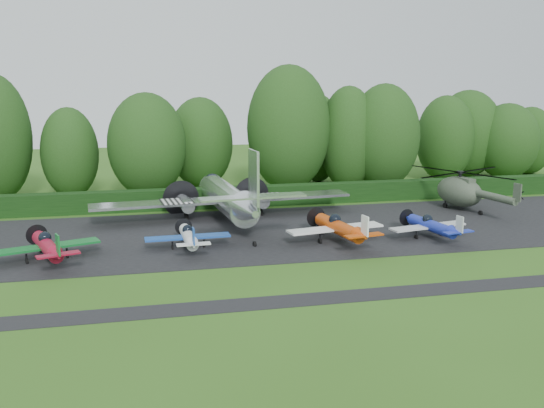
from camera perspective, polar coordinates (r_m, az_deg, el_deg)
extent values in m
plane|color=#325B19|center=(41.49, 4.23, -5.89)|extent=(160.00, 160.00, 0.00)
cube|color=black|center=(50.78, 0.99, -2.59)|extent=(70.00, 18.00, 0.01)
cube|color=black|center=(36.10, 7.00, -8.65)|extent=(70.00, 2.00, 0.00)
cube|color=black|center=(61.26, -1.41, -0.14)|extent=(90.00, 1.60, 2.00)
cylinder|color=silver|center=(54.28, -4.28, 0.52)|extent=(2.49, 13.00, 2.49)
cone|color=silver|center=(61.38, -5.27, 1.79)|extent=(2.49, 1.62, 2.49)
cone|color=silver|center=(46.62, -2.90, -0.61)|extent=(2.49, 3.25, 2.49)
sphere|color=black|center=(60.27, -5.15, 2.14)|extent=(1.62, 1.62, 1.62)
cube|color=silver|center=(55.40, -4.44, 0.40)|extent=(23.83, 2.60, 0.24)
cube|color=white|center=(54.95, -8.91, 0.34)|extent=(2.82, 2.71, 0.05)
cube|color=white|center=(56.13, -0.06, 0.72)|extent=(2.82, 2.71, 0.05)
cylinder|color=silver|center=(55.72, -8.06, 0.10)|extent=(1.19, 3.47, 1.19)
cylinder|color=silver|center=(56.65, -1.06, 0.41)|extent=(1.19, 3.47, 1.19)
cylinder|color=black|center=(58.10, -8.25, 0.57)|extent=(3.47, 0.03, 3.47)
cylinder|color=black|center=(59.00, -1.53, 0.85)|extent=(3.47, 0.03, 3.47)
cube|color=silver|center=(45.55, -2.73, 0.63)|extent=(8.12, 1.52, 0.15)
cube|color=silver|center=(44.97, -2.68, 2.45)|extent=(0.19, 2.38, 4.12)
cylinder|color=black|center=(55.54, -7.99, -1.19)|extent=(0.27, 0.97, 0.97)
cylinder|color=black|center=(56.48, -0.96, -0.86)|extent=(0.27, 0.97, 0.97)
cylinder|color=black|center=(45.95, -2.60, -3.88)|extent=(0.19, 0.48, 0.48)
cylinder|color=maroon|center=(44.81, -20.40, -3.75)|extent=(1.00, 5.75, 1.00)
sphere|color=black|center=(45.29, -20.34, -2.97)|extent=(0.88, 0.88, 0.88)
cube|color=#0F6426|center=(45.35, -20.30, -3.77)|extent=(7.32, 1.36, 0.15)
cube|color=maroon|center=(41.44, -21.04, -4.64)|extent=(2.72, 0.73, 0.10)
cube|color=#0F6426|center=(41.17, -21.13, -3.77)|extent=(0.10, 0.84, 1.36)
cylinder|color=black|center=(48.37, -19.83, -2.61)|extent=(1.57, 0.02, 1.57)
cylinder|color=black|center=(45.57, -21.96, -4.87)|extent=(0.15, 0.46, 0.46)
cylinder|color=black|center=(45.18, -18.55, -4.76)|extent=(0.15, 0.46, 0.46)
cylinder|color=black|center=(47.66, -19.89, -4.04)|extent=(0.13, 0.42, 0.42)
cylinder|color=white|center=(45.54, -7.87, -3.07)|extent=(0.87, 5.01, 0.87)
sphere|color=black|center=(45.97, -7.94, -2.41)|extent=(0.76, 0.76, 0.76)
cube|color=#1C4AAB|center=(46.02, -7.91, -3.09)|extent=(6.37, 1.18, 0.13)
cube|color=white|center=(42.59, -7.54, -3.78)|extent=(2.37, 0.64, 0.09)
cube|color=#1C4AAB|center=(42.35, -7.55, -3.03)|extent=(0.09, 0.73, 1.18)
cylinder|color=black|center=(48.67, -8.19, -2.13)|extent=(1.37, 0.02, 1.37)
cylinder|color=black|center=(45.95, -9.34, -4.07)|extent=(0.13, 0.40, 0.40)
cylinder|color=black|center=(46.13, -6.40, -3.92)|extent=(0.13, 0.40, 0.40)
cylinder|color=black|center=(48.04, -8.08, -3.36)|extent=(0.11, 0.36, 0.36)
cylinder|color=#C1410B|center=(47.14, 6.32, -2.24)|extent=(1.08, 6.17, 1.08)
sphere|color=black|center=(47.65, 6.07, -1.46)|extent=(0.94, 0.94, 0.94)
cube|color=white|center=(47.70, 6.10, -2.28)|extent=(7.85, 1.46, 0.16)
cube|color=#C1410B|center=(43.70, 7.89, -3.00)|extent=(2.92, 0.79, 0.11)
cube|color=white|center=(43.42, 7.96, -2.11)|extent=(0.11, 0.90, 1.46)
cylinder|color=black|center=(50.82, 4.88, -1.20)|extent=(1.68, 0.02, 1.68)
cylinder|color=black|center=(47.27, 4.48, -3.45)|extent=(0.16, 0.49, 0.49)
cylinder|color=black|center=(48.18, 7.81, -3.24)|extent=(0.16, 0.49, 0.49)
cylinder|color=black|center=(50.08, 5.22, -2.63)|extent=(0.13, 0.45, 0.45)
cylinder|color=#1B2BA6|center=(49.87, 14.80, -2.01)|extent=(0.91, 5.24, 0.91)
sphere|color=black|center=(50.26, 14.53, -1.39)|extent=(0.80, 0.80, 0.80)
cube|color=silver|center=(50.31, 14.54, -2.05)|extent=(6.67, 1.24, 0.13)
cube|color=#1B2BA6|center=(47.13, 16.55, -2.59)|extent=(2.48, 0.67, 0.10)
cube|color=silver|center=(46.90, 16.65, -1.89)|extent=(0.10, 0.76, 1.24)
cylinder|color=black|center=(52.81, 13.13, -1.18)|extent=(1.43, 0.02, 1.43)
cylinder|color=black|center=(49.77, 13.32, -3.00)|extent=(0.13, 0.42, 0.42)
cylinder|color=black|center=(50.89, 15.84, -2.82)|extent=(0.13, 0.42, 0.42)
cylinder|color=black|center=(52.22, 13.51, -2.35)|extent=(0.11, 0.38, 0.38)
ellipsoid|color=#3A4635|center=(61.96, 17.21, 1.13)|extent=(3.05, 5.58, 2.92)
cylinder|color=#3A4635|center=(58.20, 19.34, 0.64)|extent=(0.68, 5.86, 0.68)
cube|color=#3A4635|center=(55.55, 21.03, 0.95)|extent=(0.12, 0.88, 1.56)
cylinder|color=black|center=(61.72, 17.29, 2.47)|extent=(0.29, 0.29, 0.78)
cylinder|color=black|center=(61.66, 17.31, 2.87)|extent=(0.68, 0.68, 0.24)
cylinder|color=black|center=(61.66, 17.31, 2.87)|extent=(11.71, 11.71, 0.06)
cube|color=#3A4635|center=(61.10, 17.63, 2.03)|extent=(0.88, 1.95, 0.68)
ellipsoid|color=black|center=(63.28, 16.52, 1.47)|extent=(1.85, 1.85, 1.67)
cylinder|color=black|center=(62.42, 16.00, -0.09)|extent=(0.18, 0.55, 0.55)
cylinder|color=black|center=(63.37, 17.55, -0.02)|extent=(0.18, 0.55, 0.55)
cylinder|color=black|center=(59.60, 18.59, -0.84)|extent=(0.16, 0.47, 0.47)
cylinder|color=#3F3326|center=(71.04, 20.71, 1.17)|extent=(0.11, 0.11, 1.06)
cylinder|color=#3F3326|center=(72.51, 22.46, 1.24)|extent=(0.11, 0.11, 1.06)
cube|color=white|center=(71.67, 21.63, 1.69)|extent=(2.82, 0.07, 0.88)
cylinder|color=black|center=(69.23, 1.55, 3.17)|extent=(0.70, 0.70, 4.65)
ellipsoid|color=#1F3D13|center=(68.70, 1.57, 7.12)|extent=(9.42, 9.42, 14.21)
cylinder|color=black|center=(75.55, 4.35, 3.42)|extent=(0.70, 0.70, 3.53)
ellipsoid|color=#1F3D13|center=(75.12, 4.40, 6.16)|extent=(5.59, 5.59, 10.78)
cylinder|color=black|center=(68.63, -18.33, 1.89)|extent=(0.70, 0.70, 3.17)
ellipsoid|color=#1F3D13|center=(68.19, -18.51, 4.59)|extent=(6.03, 6.03, 9.69)
cylinder|color=black|center=(71.71, -6.68, 2.91)|extent=(0.70, 0.70, 3.46)
ellipsoid|color=#1F3D13|center=(71.26, -6.75, 5.74)|extent=(7.55, 7.55, 10.57)
cylinder|color=black|center=(66.89, -11.56, 2.22)|extent=(0.70, 0.70, 3.68)
ellipsoid|color=#1F3D13|center=(66.40, -11.69, 5.44)|extent=(8.34, 8.34, 11.23)
cylinder|color=black|center=(83.34, 17.75, 3.72)|extent=(0.70, 0.70, 3.69)
ellipsoid|color=#1F3D13|center=(82.94, 17.91, 6.31)|extent=(8.74, 8.74, 11.27)
cylinder|color=black|center=(88.87, 22.90, 3.58)|extent=(0.70, 0.70, 2.95)
ellipsoid|color=#1F3D13|center=(88.55, 23.05, 5.52)|extent=(6.49, 6.49, 9.01)
cylinder|color=black|center=(79.38, 15.85, 3.39)|extent=(0.70, 0.70, 3.49)
ellipsoid|color=#1F3D13|center=(78.98, 15.99, 5.96)|extent=(7.13, 7.13, 10.65)
cylinder|color=black|center=(71.90, 10.37, 3.03)|extent=(0.70, 0.70, 3.97)
ellipsoid|color=#1F3D13|center=(71.42, 10.49, 6.27)|extent=(8.21, 8.21, 12.13)
cylinder|color=black|center=(71.11, 7.09, 3.00)|extent=(0.70, 0.70, 3.88)
ellipsoid|color=#1F3D13|center=(70.63, 7.17, 6.20)|extent=(6.69, 6.69, 11.87)
cylinder|color=black|center=(83.18, 21.06, 3.30)|extent=(0.70, 0.70, 3.16)
ellipsoid|color=#1F3D13|center=(82.82, 21.22, 5.52)|extent=(7.94, 7.94, 9.65)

